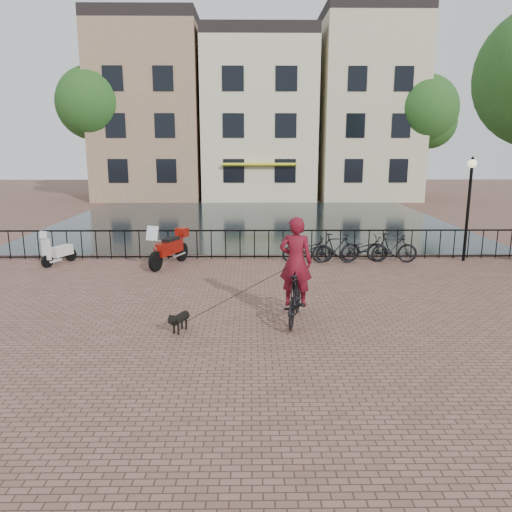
{
  "coord_description": "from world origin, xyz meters",
  "views": [
    {
      "loc": [
        -0.14,
        -9.04,
        3.87
      ],
      "look_at": [
        0.0,
        3.0,
        1.2
      ],
      "focal_mm": 35.0,
      "sensor_mm": 36.0,
      "label": 1
    }
  ],
  "objects_px": {
    "motorcycle": "(169,244)",
    "scooter": "(58,246)",
    "dog": "(180,321)",
    "lamp_post": "(470,191)",
    "cyclist": "(295,276)"
  },
  "relations": [
    {
      "from": "dog",
      "to": "scooter",
      "type": "distance_m",
      "value": 7.95
    },
    {
      "from": "lamp_post",
      "to": "dog",
      "type": "distance_m",
      "value": 11.24
    },
    {
      "from": "motorcycle",
      "to": "scooter",
      "type": "height_order",
      "value": "motorcycle"
    },
    {
      "from": "cyclist",
      "to": "dog",
      "type": "height_order",
      "value": "cyclist"
    },
    {
      "from": "cyclist",
      "to": "dog",
      "type": "xyz_separation_m",
      "value": [
        -2.49,
        -0.59,
        -0.82
      ]
    },
    {
      "from": "lamp_post",
      "to": "motorcycle",
      "type": "bearing_deg",
      "value": -176.34
    },
    {
      "from": "motorcycle",
      "to": "cyclist",
      "type": "bearing_deg",
      "value": -32.68
    },
    {
      "from": "dog",
      "to": "lamp_post",
      "type": "bearing_deg",
      "value": 60.18
    },
    {
      "from": "dog",
      "to": "motorcycle",
      "type": "xyz_separation_m",
      "value": [
        -1.17,
        5.97,
        0.5
      ]
    },
    {
      "from": "motorcycle",
      "to": "scooter",
      "type": "distance_m",
      "value": 3.72
    },
    {
      "from": "motorcycle",
      "to": "scooter",
      "type": "relative_size",
      "value": 1.54
    },
    {
      "from": "scooter",
      "to": "dog",
      "type": "bearing_deg",
      "value": -27.3
    },
    {
      "from": "motorcycle",
      "to": "lamp_post",
      "type": "bearing_deg",
      "value": 26.78
    },
    {
      "from": "cyclist",
      "to": "motorcycle",
      "type": "distance_m",
      "value": 6.52
    },
    {
      "from": "dog",
      "to": "scooter",
      "type": "relative_size",
      "value": 0.54
    }
  ]
}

